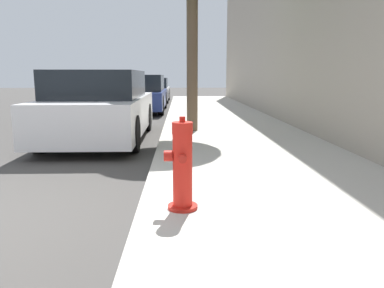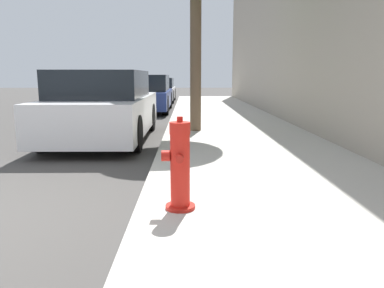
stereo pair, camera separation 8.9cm
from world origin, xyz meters
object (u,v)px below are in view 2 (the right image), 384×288
(fire_hydrant, at_px, (180,167))
(parked_car_far, at_px, (159,90))
(parked_car_near, at_px, (104,107))
(parked_car_mid, at_px, (148,94))

(fire_hydrant, relative_size, parked_car_far, 0.21)
(fire_hydrant, distance_m, parked_car_near, 4.88)
(parked_car_mid, bearing_deg, fire_hydrant, -82.61)
(parked_car_near, distance_m, parked_car_far, 11.96)
(fire_hydrant, xyz_separation_m, parked_car_far, (-1.45, 16.52, 0.09))
(parked_car_mid, distance_m, parked_car_far, 5.46)
(parked_car_mid, xyz_separation_m, parked_car_far, (-0.01, 5.46, -0.06))
(parked_car_near, xyz_separation_m, parked_car_mid, (0.26, 6.49, -0.04))
(parked_car_near, relative_size, parked_car_far, 1.07)
(fire_hydrant, height_order, parked_car_mid, parked_car_mid)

